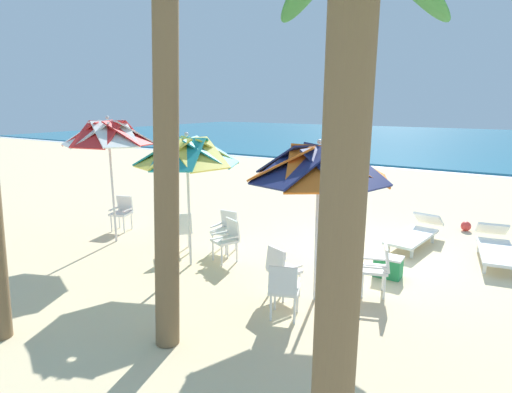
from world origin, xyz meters
The scene contains 19 objects.
ground_plane centered at (0.00, 0.00, 0.00)m, with size 80.00×80.00×0.00m, color beige.
sea centered at (0.00, 30.86, 0.05)m, with size 80.00×36.00×0.10m, color teal.
surf_foam centered at (0.00, 12.56, 0.01)m, with size 80.00×0.70×0.01m, color white.
beach_umbrella_0 centered at (-0.11, -2.52, 2.24)m, with size 2.27×2.27×2.63m.
plastic_chair_0 centered at (-0.25, -3.33, 0.50)m, with size 0.56×0.58×0.87m.
plastic_chair_1 centered at (0.69, -1.78, 0.50)m, with size 0.58×0.56×0.87m.
plastic_chair_2 centered at (-0.63, -2.71, 0.50)m, with size 0.57×0.59×0.87m.
beach_umbrella_1 centered at (-2.84, -2.43, 2.24)m, with size 2.02×2.02×2.63m.
plastic_chair_3 centered at (-2.76, -1.35, 0.50)m, with size 0.44×0.47×0.87m.
plastic_chair_4 centered at (-3.53, -1.92, 0.50)m, with size 0.63×0.63×0.87m.
plastic_chair_5 centered at (-2.35, -1.85, 0.50)m, with size 0.58×0.60×0.87m.
beach_umbrella_2 centered at (-5.28, -2.24, 2.47)m, with size 1.99×1.99×2.89m.
plastic_chair_6 centered at (-5.86, -1.53, 0.50)m, with size 0.55×0.57×0.87m.
sun_lounger_0 centered at (2.30, 1.07, 0.28)m, with size 0.95×2.22×0.62m.
sun_lounger_1 centered at (0.70, 1.17, 0.28)m, with size 0.94×2.21×0.62m.
palm_tree_0 centered at (1.49, -5.77, 2.62)m, with size 2.83×3.13×4.30m.
palm_tree_3 centered at (-1.25, -4.59, 3.58)m, with size 2.90×2.89×5.84m.
cooler_box centered at (0.66, -0.94, 0.20)m, with size 0.50×0.34×0.40m.
beach_ball centered at (1.56, 2.99, 0.12)m, with size 0.25×0.25×0.25m, color red.
Camera 1 is at (2.44, -8.42, 3.16)m, focal length 29.40 mm.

